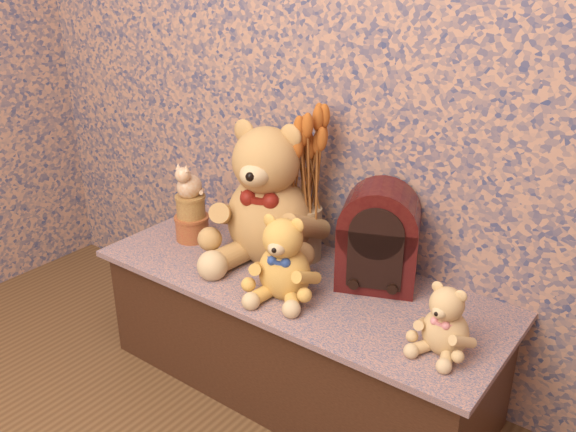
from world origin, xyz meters
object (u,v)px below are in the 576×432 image
Objects in this scene: teddy_medium at (284,252)px; cat_figurine at (189,179)px; teddy_small at (447,315)px; teddy_large at (269,186)px; ceramic_vase at (305,233)px; cathedral_radio at (379,236)px; biscuit_tin_lower at (192,228)px.

cat_figurine is (-0.51, 0.11, 0.09)m from teddy_medium.
teddy_medium is at bearing -20.64° from cat_figurine.
teddy_small is 1.58× the size of cat_figurine.
teddy_medium reaches higher than teddy_small.
ceramic_vase is (0.11, 0.06, -0.16)m from teddy_large.
cathedral_radio is at bearing 31.75° from teddy_medium.
cathedral_radio is at bearing -9.40° from teddy_large.
teddy_medium is at bearing -154.14° from cathedral_radio.
teddy_large is at bearing 121.34° from teddy_medium.
cathedral_radio reaches higher than teddy_small.
teddy_large is at bearing 172.90° from teddy_small.
teddy_medium is 1.52× the size of ceramic_vase.
cathedral_radio is 2.78× the size of biscuit_tin_lower.
ceramic_vase is at bearing 165.82° from teddy_small.
teddy_small is (0.52, 0.02, -0.04)m from teddy_medium.
cathedral_radio is at bearing 0.74° from cat_figurine.
cat_figurine is at bearing -163.12° from ceramic_vase.
biscuit_tin_lower is at bearing 176.44° from teddy_large.
cathedral_radio is 1.81× the size of ceramic_vase.
cathedral_radio is 2.52× the size of cat_figurine.
teddy_small is at bearing -28.52° from teddy_large.
teddy_small is at bearing -19.34° from ceramic_vase.
cat_figurine is (-0.31, -0.07, -0.02)m from teddy_large.
cathedral_radio is 0.30m from ceramic_vase.
biscuit_tin_lower is at bearing 151.40° from teddy_medium.
teddy_large is 0.75m from teddy_small.
cathedral_radio is at bearing 152.74° from teddy_small.
teddy_large reaches higher than cat_figurine.
teddy_small is (0.71, -0.15, -0.15)m from teddy_large.
cathedral_radio reaches higher than teddy_medium.
biscuit_tin_lower is (-0.51, 0.11, -0.10)m from teddy_medium.
ceramic_vase is at bearing 16.88° from biscuit_tin_lower.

